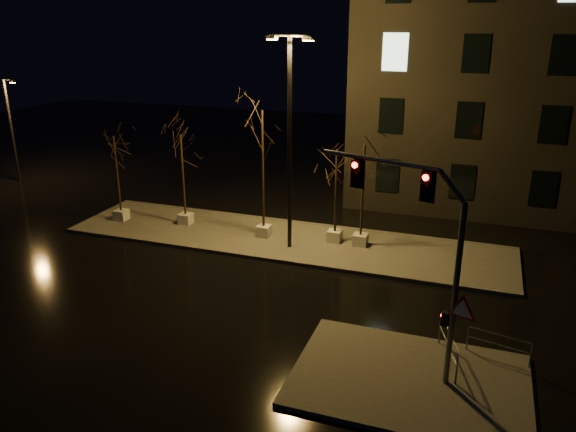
% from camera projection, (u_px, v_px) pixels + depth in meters
% --- Properties ---
extents(ground, '(90.00, 90.00, 0.00)m').
position_uv_depth(ground, '(233.00, 294.00, 22.54)').
color(ground, black).
rests_on(ground, ground).
extents(median, '(22.00, 5.00, 0.15)m').
position_uv_depth(median, '(284.00, 240.00, 27.85)').
color(median, '#45433D').
rests_on(median, ground).
extents(sidewalk_corner, '(7.00, 5.00, 0.15)m').
position_uv_depth(sidewalk_corner, '(409.00, 380.00, 17.04)').
color(sidewalk_corner, '#45433D').
rests_on(sidewalk_corner, ground).
extents(tree_0, '(1.80, 1.80, 4.69)m').
position_uv_depth(tree_0, '(115.00, 155.00, 29.19)').
color(tree_0, beige).
rests_on(tree_0, median).
extents(tree_1, '(1.80, 1.80, 4.90)m').
position_uv_depth(tree_1, '(182.00, 155.00, 28.57)').
color(tree_1, beige).
rests_on(tree_1, median).
extents(tree_2, '(1.80, 1.80, 6.45)m').
position_uv_depth(tree_2, '(262.00, 140.00, 26.47)').
color(tree_2, beige).
rests_on(tree_2, median).
extents(tree_3, '(1.80, 1.80, 4.68)m').
position_uv_depth(tree_3, '(336.00, 171.00, 26.27)').
color(tree_3, beige).
rests_on(tree_3, median).
extents(tree_4, '(1.80, 1.80, 5.03)m').
position_uv_depth(tree_4, '(364.00, 168.00, 25.71)').
color(tree_4, beige).
rests_on(tree_4, median).
extents(traffic_signal_mast, '(5.06, 1.76, 6.48)m').
position_uv_depth(traffic_signal_mast, '(424.00, 242.00, 16.03)').
color(traffic_signal_mast, '#575A5F').
rests_on(traffic_signal_mast, sidewalk_corner).
extents(streetlight_main, '(2.37, 0.98, 9.66)m').
position_uv_depth(streetlight_main, '(290.00, 131.00, 24.96)').
color(streetlight_main, black).
rests_on(streetlight_main, median).
extents(streetlight_far, '(1.32, 0.53, 6.81)m').
position_uv_depth(streetlight_far, '(12.00, 126.00, 36.91)').
color(streetlight_far, black).
rests_on(streetlight_far, ground).
extents(guard_rail_a, '(1.94, 0.48, 0.86)m').
position_uv_depth(guard_rail_a, '(499.00, 343.00, 17.82)').
color(guard_rail_a, '#575A5F').
rests_on(guard_rail_a, sidewalk_corner).
extents(guard_rail_b, '(0.73, 2.20, 1.09)m').
position_uv_depth(guard_rail_b, '(448.00, 343.00, 17.57)').
color(guard_rail_b, '#575A5F').
rests_on(guard_rail_b, sidewalk_corner).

